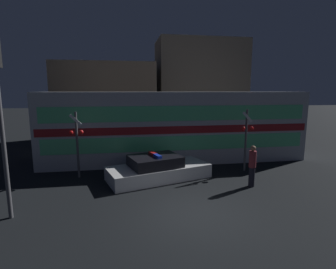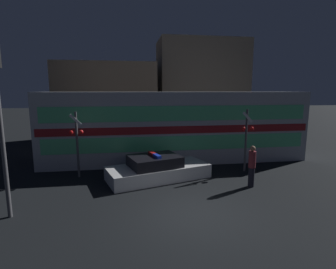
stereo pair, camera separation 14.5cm
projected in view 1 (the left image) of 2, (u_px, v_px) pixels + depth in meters
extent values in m
plane|color=black|center=(193.00, 214.00, 9.00)|extent=(120.00, 120.00, 0.00)
cube|color=#B7BABF|center=(175.00, 126.00, 15.83)|extent=(15.40, 3.00, 4.11)
cube|color=maroon|center=(180.00, 130.00, 14.36)|extent=(15.09, 0.03, 0.41)
cube|color=#59D88C|center=(180.00, 143.00, 14.48)|extent=(14.63, 0.02, 0.82)
cube|color=#59D88C|center=(181.00, 113.00, 14.21)|extent=(14.63, 0.02, 0.82)
cube|color=silver|center=(159.00, 172.00, 12.58)|extent=(5.16, 3.27, 0.64)
cube|color=black|center=(155.00, 161.00, 12.40)|extent=(2.71, 2.32, 0.50)
cube|color=blue|center=(157.00, 156.00, 12.09)|extent=(0.36, 0.62, 0.12)
cube|color=red|center=(153.00, 153.00, 12.61)|extent=(0.36, 0.62, 0.12)
cylinder|color=black|center=(252.00, 177.00, 11.52)|extent=(0.26, 0.26, 0.87)
cylinder|color=maroon|center=(253.00, 159.00, 11.38)|extent=(0.31, 0.31, 0.73)
sphere|color=#8C664C|center=(253.00, 148.00, 11.30)|extent=(0.24, 0.24, 0.24)
cylinder|color=#4C4C51|center=(246.00, 141.00, 13.58)|extent=(0.11, 0.11, 3.25)
sphere|color=red|center=(243.00, 129.00, 13.32)|extent=(0.21, 0.21, 0.21)
sphere|color=red|center=(252.00, 128.00, 13.39)|extent=(0.21, 0.21, 0.21)
cube|color=white|center=(248.00, 117.00, 13.30)|extent=(0.58, 0.03, 0.58)
cylinder|color=#4C4C51|center=(77.00, 145.00, 12.54)|extent=(0.11, 0.11, 3.20)
sphere|color=red|center=(71.00, 132.00, 12.28)|extent=(0.21, 0.21, 0.21)
sphere|color=red|center=(81.00, 132.00, 12.35)|extent=(0.21, 0.21, 0.21)
cube|color=white|center=(76.00, 120.00, 12.26)|extent=(0.58, 0.03, 0.58)
cylinder|color=#4C4C51|center=(4.00, 146.00, 8.32)|extent=(0.14, 0.14, 4.87)
cube|color=brown|center=(107.00, 104.00, 21.54)|extent=(7.51, 5.76, 6.26)
cube|color=#726656|center=(199.00, 90.00, 23.45)|extent=(7.52, 4.38, 8.47)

